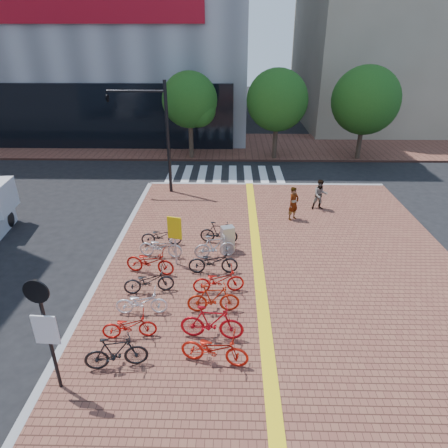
{
  "coord_description": "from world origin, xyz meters",
  "views": [
    {
      "loc": [
        0.93,
        -10.75,
        8.46
      ],
      "look_at": [
        0.63,
        4.0,
        1.3
      ],
      "focal_mm": 32.0,
      "sensor_mm": 36.0,
      "label": 1
    }
  ],
  "objects_px": {
    "bike_5": "(161,246)",
    "yellow_sign": "(174,232)",
    "bike_2": "(141,302)",
    "bike_0": "(116,352)",
    "bike_1": "(129,326)",
    "bike_3": "(149,281)",
    "bike_4": "(150,261)",
    "bike_10": "(219,280)",
    "bike_12": "(215,247)",
    "utility_box": "(228,239)",
    "bike_6": "(161,236)",
    "bike_7": "(215,348)",
    "bike_9": "(213,298)",
    "pedestrian_b": "(320,195)",
    "bike_8": "(212,322)",
    "bike_11": "(213,261)",
    "bike_13": "(219,232)",
    "notice_sign": "(45,323)",
    "pedestrian_a": "(294,203)"
  },
  "relations": [
    {
      "from": "bike_12",
      "to": "pedestrian_b",
      "type": "height_order",
      "value": "pedestrian_b"
    },
    {
      "from": "pedestrian_b",
      "to": "bike_5",
      "type": "bearing_deg",
      "value": -150.02
    },
    {
      "from": "bike_7",
      "to": "bike_13",
      "type": "bearing_deg",
      "value": 11.34
    },
    {
      "from": "bike_8",
      "to": "bike_9",
      "type": "distance_m",
      "value": 1.26
    },
    {
      "from": "bike_6",
      "to": "pedestrian_b",
      "type": "distance_m",
      "value": 8.51
    },
    {
      "from": "pedestrian_b",
      "to": "utility_box",
      "type": "relative_size",
      "value": 1.41
    },
    {
      "from": "bike_1",
      "to": "yellow_sign",
      "type": "height_order",
      "value": "yellow_sign"
    },
    {
      "from": "bike_0",
      "to": "bike_3",
      "type": "bearing_deg",
      "value": -14.92
    },
    {
      "from": "bike_6",
      "to": "bike_12",
      "type": "xyz_separation_m",
      "value": [
        2.32,
        -1.01,
        0.05
      ]
    },
    {
      "from": "bike_11",
      "to": "bike_12",
      "type": "distance_m",
      "value": 1.13
    },
    {
      "from": "bike_4",
      "to": "bike_10",
      "type": "relative_size",
      "value": 1.05
    },
    {
      "from": "bike_5",
      "to": "bike_10",
      "type": "height_order",
      "value": "bike_10"
    },
    {
      "from": "bike_12",
      "to": "utility_box",
      "type": "distance_m",
      "value": 0.75
    },
    {
      "from": "bike_0",
      "to": "bike_6",
      "type": "xyz_separation_m",
      "value": [
        0.1,
        6.93,
        -0.06
      ]
    },
    {
      "from": "bike_10",
      "to": "utility_box",
      "type": "xyz_separation_m",
      "value": [
        0.28,
        2.91,
        0.08
      ]
    },
    {
      "from": "bike_3",
      "to": "bike_13",
      "type": "bearing_deg",
      "value": -43.98
    },
    {
      "from": "yellow_sign",
      "to": "notice_sign",
      "type": "height_order",
      "value": "notice_sign"
    },
    {
      "from": "bike_6",
      "to": "pedestrian_a",
      "type": "bearing_deg",
      "value": -70.5
    },
    {
      "from": "bike_7",
      "to": "bike_11",
      "type": "xyz_separation_m",
      "value": [
        -0.24,
        4.58,
        -0.01
      ]
    },
    {
      "from": "bike_11",
      "to": "bike_3",
      "type": "bearing_deg",
      "value": 118.34
    },
    {
      "from": "bike_13",
      "to": "pedestrian_b",
      "type": "height_order",
      "value": "pedestrian_b"
    },
    {
      "from": "bike_0",
      "to": "bike_12",
      "type": "distance_m",
      "value": 6.4
    },
    {
      "from": "bike_7",
      "to": "bike_9",
      "type": "distance_m",
      "value": 2.25
    },
    {
      "from": "bike_2",
      "to": "pedestrian_b",
      "type": "bearing_deg",
      "value": -43.98
    },
    {
      "from": "bike_4",
      "to": "pedestrian_b",
      "type": "bearing_deg",
      "value": -39.52
    },
    {
      "from": "utility_box",
      "to": "bike_9",
      "type": "bearing_deg",
      "value": -95.86
    },
    {
      "from": "bike_6",
      "to": "bike_7",
      "type": "bearing_deg",
      "value": -164.47
    },
    {
      "from": "bike_10",
      "to": "yellow_sign",
      "type": "bearing_deg",
      "value": 35.78
    },
    {
      "from": "bike_4",
      "to": "pedestrian_b",
      "type": "distance_m",
      "value": 9.8
    },
    {
      "from": "bike_1",
      "to": "bike_5",
      "type": "bearing_deg",
      "value": -8.77
    },
    {
      "from": "bike_7",
      "to": "bike_8",
      "type": "bearing_deg",
      "value": 17.47
    },
    {
      "from": "bike_6",
      "to": "bike_12",
      "type": "distance_m",
      "value": 2.53
    },
    {
      "from": "bike_8",
      "to": "pedestrian_a",
      "type": "xyz_separation_m",
      "value": [
        3.54,
        8.47,
        0.25
      ]
    },
    {
      "from": "bike_5",
      "to": "yellow_sign",
      "type": "relative_size",
      "value": 0.86
    },
    {
      "from": "bike_9",
      "to": "bike_8",
      "type": "bearing_deg",
      "value": 176.65
    },
    {
      "from": "bike_3",
      "to": "bike_11",
      "type": "bearing_deg",
      "value": -71.1
    },
    {
      "from": "bike_0",
      "to": "pedestrian_a",
      "type": "distance_m",
      "value": 11.42
    },
    {
      "from": "bike_7",
      "to": "bike_3",
      "type": "bearing_deg",
      "value": 47.03
    },
    {
      "from": "utility_box",
      "to": "bike_7",
      "type": "bearing_deg",
      "value": -92.57
    },
    {
      "from": "bike_10",
      "to": "bike_2",
      "type": "bearing_deg",
      "value": 108.58
    },
    {
      "from": "bike_11",
      "to": "yellow_sign",
      "type": "bearing_deg",
      "value": 67.32
    },
    {
      "from": "bike_8",
      "to": "pedestrian_b",
      "type": "relative_size",
      "value": 1.21
    },
    {
      "from": "bike_12",
      "to": "notice_sign",
      "type": "relative_size",
      "value": 0.5
    },
    {
      "from": "pedestrian_b",
      "to": "bike_12",
      "type": "bearing_deg",
      "value": -139.98
    },
    {
      "from": "bike_8",
      "to": "notice_sign",
      "type": "relative_size",
      "value": 0.57
    },
    {
      "from": "pedestrian_b",
      "to": "bike_9",
      "type": "bearing_deg",
      "value": -125.03
    },
    {
      "from": "bike_3",
      "to": "bike_4",
      "type": "distance_m",
      "value": 1.25
    },
    {
      "from": "bike_9",
      "to": "bike_13",
      "type": "xyz_separation_m",
      "value": [
        0.03,
        4.73,
        -0.02
      ]
    },
    {
      "from": "bike_2",
      "to": "bike_0",
      "type": "bearing_deg",
      "value": 171.71
    },
    {
      "from": "bike_9",
      "to": "notice_sign",
      "type": "height_order",
      "value": "notice_sign"
    }
  ]
}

